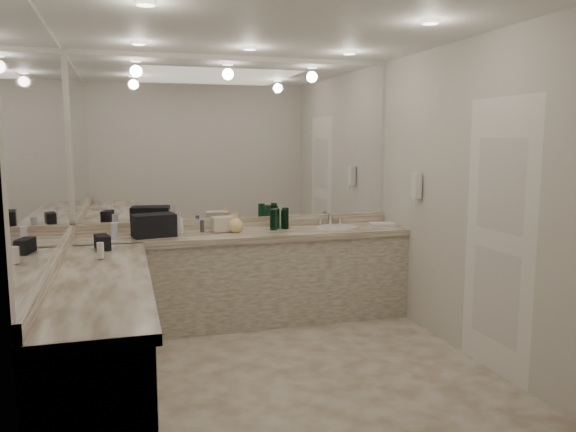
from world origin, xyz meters
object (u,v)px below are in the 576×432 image
object	(u,v)px
soap_bottle_a	(179,223)
soap_bottle_b	(174,225)
cream_cosmetic_case	(224,225)
black_toiletry_bag	(154,225)
soap_bottle_c	(236,222)
sink	(337,228)
hand_towel	(382,225)
wall_phone	(416,186)

from	to	relation	value
soap_bottle_a	soap_bottle_b	world-z (taller)	soap_bottle_a
cream_cosmetic_case	soap_bottle_b	xyz separation A→B (m)	(-0.49, -0.05, 0.02)
black_toiletry_bag	soap_bottle_c	size ratio (longest dim) A/B	1.99
sink	cream_cosmetic_case	bearing A→B (deg)	176.32
sink	soap_bottle_a	bearing A→B (deg)	178.80
sink	soap_bottle_c	size ratio (longest dim) A/B	2.32
cream_cosmetic_case	soap_bottle_a	size ratio (longest dim) A/B	1.16
sink	black_toiletry_bag	xyz separation A→B (m)	(-1.82, -0.02, 0.11)
sink	soap_bottle_b	size ratio (longest dim) A/B	2.50
hand_towel	soap_bottle_c	size ratio (longest dim) A/B	1.31
soap_bottle_b	wall_phone	bearing A→B (deg)	-13.25
soap_bottle_b	sink	bearing A→B (deg)	-0.93
sink	cream_cosmetic_case	world-z (taller)	cream_cosmetic_case
wall_phone	cream_cosmetic_case	world-z (taller)	wall_phone
hand_towel	soap_bottle_c	xyz separation A→B (m)	(-1.51, 0.09, 0.07)
black_toiletry_bag	hand_towel	distance (m)	2.28
cream_cosmetic_case	black_toiletry_bag	bearing A→B (deg)	-177.89
wall_phone	soap_bottle_c	size ratio (longest dim) A/B	1.26
sink	soap_bottle_b	world-z (taller)	soap_bottle_b
sink	wall_phone	distance (m)	0.91
sink	hand_towel	distance (m)	0.47
hand_towel	soap_bottle_a	bearing A→B (deg)	176.68
cream_cosmetic_case	soap_bottle_b	world-z (taller)	soap_bottle_b
hand_towel	soap_bottle_a	world-z (taller)	soap_bottle_a
cream_cosmetic_case	hand_towel	size ratio (longest dim) A/B	0.96
sink	wall_phone	world-z (taller)	wall_phone
wall_phone	black_toiletry_bag	distance (m)	2.49
sink	wall_phone	xyz separation A→B (m)	(0.61, -0.50, 0.46)
sink	cream_cosmetic_case	distance (m)	1.15
soap_bottle_c	soap_bottle_b	bearing A→B (deg)	177.96
hand_towel	soap_bottle_b	xyz separation A→B (m)	(-2.09, 0.11, 0.07)
hand_towel	soap_bottle_a	distance (m)	2.04
soap_bottle_a	soap_bottle_c	size ratio (longest dim) A/B	1.08
sink	hand_towel	world-z (taller)	hand_towel
sink	soap_bottle_c	world-z (taller)	soap_bottle_c
black_toiletry_bag	soap_bottle_c	distance (m)	0.77
black_toiletry_bag	cream_cosmetic_case	distance (m)	0.68
cream_cosmetic_case	hand_towel	world-z (taller)	cream_cosmetic_case
soap_bottle_c	wall_phone	bearing A→B (deg)	-17.03
sink	black_toiletry_bag	distance (m)	1.82
black_toiletry_bag	soap_bottle_b	bearing A→B (deg)	13.71
soap_bottle_c	cream_cosmetic_case	bearing A→B (deg)	145.34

